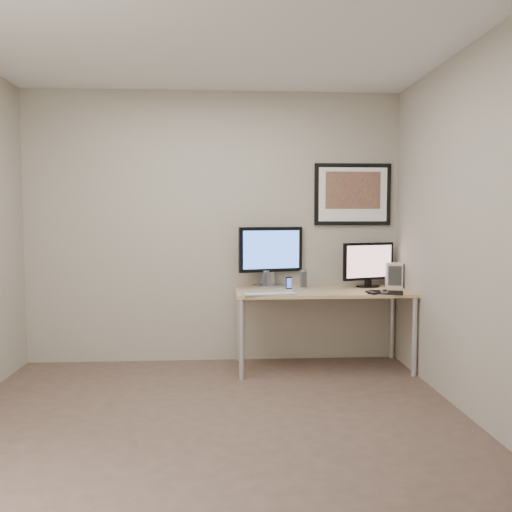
% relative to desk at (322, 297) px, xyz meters
% --- Properties ---
extents(floor, '(3.60, 3.60, 0.00)m').
position_rel_desk_xyz_m(floor, '(-1.00, -1.35, -0.66)').
color(floor, brown).
rests_on(floor, ground).
extents(room, '(3.60, 3.60, 3.60)m').
position_rel_desk_xyz_m(room, '(-1.00, -0.90, 0.98)').
color(room, white).
rests_on(room, ground).
extents(desk, '(1.60, 0.70, 0.73)m').
position_rel_desk_xyz_m(desk, '(0.00, 0.00, 0.00)').
color(desk, '#A27A4E').
rests_on(desk, floor).
extents(framed_art, '(0.75, 0.04, 0.60)m').
position_rel_desk_xyz_m(framed_art, '(0.35, 0.33, 0.96)').
color(framed_art, black).
rests_on(framed_art, room).
extents(monitor_large, '(0.62, 0.27, 0.58)m').
position_rel_desk_xyz_m(monitor_large, '(-0.46, 0.24, 0.38)').
color(monitor_large, '#A9A9AE').
rests_on(monitor_large, desk).
extents(monitor_tv, '(0.53, 0.20, 0.43)m').
position_rel_desk_xyz_m(monitor_tv, '(0.47, 0.17, 0.29)').
color(monitor_tv, black).
rests_on(monitor_tv, desk).
extents(speaker_left, '(0.09, 0.09, 0.16)m').
position_rel_desk_xyz_m(speaker_left, '(-0.51, 0.20, 0.15)').
color(speaker_left, '#A9A9AE').
rests_on(speaker_left, desk).
extents(speaker_right, '(0.07, 0.07, 0.17)m').
position_rel_desk_xyz_m(speaker_right, '(-0.16, 0.14, 0.15)').
color(speaker_right, '#A9A9AE').
rests_on(speaker_right, desk).
extents(phone_dock, '(0.07, 0.07, 0.13)m').
position_rel_desk_xyz_m(phone_dock, '(-0.32, -0.02, 0.13)').
color(phone_dock, black).
rests_on(phone_dock, desk).
extents(keyboard, '(0.47, 0.19, 0.02)m').
position_rel_desk_xyz_m(keyboard, '(-0.51, -0.28, 0.07)').
color(keyboard, '#BBBBC0').
rests_on(keyboard, desk).
extents(mousepad, '(0.37, 0.35, 0.00)m').
position_rel_desk_xyz_m(mousepad, '(0.53, -0.21, 0.07)').
color(mousepad, black).
rests_on(mousepad, desk).
extents(mouse, '(0.07, 0.10, 0.03)m').
position_rel_desk_xyz_m(mouse, '(0.51, -0.24, 0.09)').
color(mouse, black).
rests_on(mouse, mousepad).
extents(remote, '(0.06, 0.17, 0.02)m').
position_rel_desk_xyz_m(remote, '(0.38, -0.26, 0.08)').
color(remote, black).
rests_on(remote, desk).
extents(fan_unit, '(0.17, 0.14, 0.24)m').
position_rel_desk_xyz_m(fan_unit, '(0.71, 0.14, 0.18)').
color(fan_unit, silver).
rests_on(fan_unit, desk).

